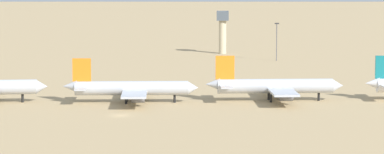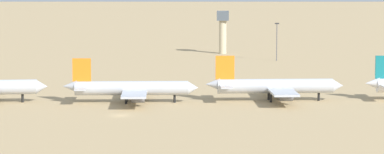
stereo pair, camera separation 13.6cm
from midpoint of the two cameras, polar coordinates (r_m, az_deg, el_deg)
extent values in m
plane|color=tan|center=(238.87, -4.37, -2.36)|extent=(4000.00, 4000.00, 0.00)
cone|color=silver|center=(264.69, -9.13, -0.58)|extent=(3.58, 4.29, 3.92)
cylinder|color=black|center=(265.46, -10.28, -1.28)|extent=(0.72, 0.72, 2.27)
cylinder|color=silver|center=(260.32, -3.71, -0.68)|extent=(31.57, 5.72, 3.92)
cone|color=silver|center=(260.29, 0.05, -0.67)|extent=(3.15, 3.89, 3.73)
cone|color=silver|center=(261.39, -7.45, -0.56)|extent=(4.11, 3.56, 3.34)
cube|color=orange|center=(260.54, -6.74, 0.43)|extent=(5.12, 0.78, 6.38)
cube|color=silver|center=(264.98, -6.65, -0.49)|extent=(3.52, 6.84, 0.35)
cube|color=silver|center=(257.23, -6.80, -0.71)|extent=(3.52, 6.84, 0.35)
cube|color=silver|center=(260.37, -3.49, -0.81)|extent=(8.47, 31.72, 0.55)
cylinder|color=slate|center=(267.81, -3.23, -0.89)|extent=(3.65, 2.36, 2.16)
cylinder|color=slate|center=(253.24, -3.32, -1.33)|extent=(3.65, 2.36, 2.16)
cylinder|color=black|center=(260.59, -1.08, -1.33)|extent=(0.69, 0.69, 2.16)
cylinder|color=black|center=(263.11, -4.01, -1.27)|extent=(0.69, 0.69, 2.16)
cylinder|color=black|center=(258.46, -4.05, -1.42)|extent=(0.69, 0.69, 2.16)
cylinder|color=silver|center=(264.18, 5.07, -0.55)|extent=(32.70, 6.41, 4.06)
cone|color=silver|center=(267.11, 8.83, -0.52)|extent=(3.32, 4.07, 3.86)
cone|color=silver|center=(262.33, 1.25, -0.44)|extent=(4.30, 3.74, 3.45)
cube|color=orange|center=(262.03, 2.00, 0.59)|extent=(5.30, 0.89, 6.60)
cube|color=silver|center=(266.62, 1.93, -0.37)|extent=(3.74, 7.12, 0.37)
cube|color=silver|center=(258.59, 2.07, -0.60)|extent=(3.74, 7.12, 0.37)
cube|color=silver|center=(264.39, 5.29, -0.68)|extent=(9.24, 32.91, 0.57)
cylinder|color=slate|center=(272.20, 5.28, -0.77)|extent=(3.81, 2.49, 2.23)
cylinder|color=slate|center=(257.26, 5.74, -1.21)|extent=(3.81, 2.49, 2.23)
cylinder|color=black|center=(266.52, 7.70, -1.20)|extent=(0.71, 0.71, 2.23)
cylinder|color=black|center=(266.79, 4.67, -1.16)|extent=(0.71, 0.71, 2.23)
cylinder|color=black|center=(262.00, 4.81, -1.30)|extent=(0.71, 0.71, 2.23)
cone|color=white|center=(269.68, 10.88, -0.38)|extent=(4.16, 3.59, 3.40)
cube|color=#14727A|center=(269.88, 11.61, 0.60)|extent=(5.21, 0.75, 6.49)
cube|color=white|center=(274.30, 11.40, -0.32)|extent=(3.52, 6.94, 0.36)
cylinder|color=#C6B793|center=(406.46, 1.86, 2.45)|extent=(3.20, 3.20, 14.42)
cube|color=#4C5660|center=(405.87, 1.87, 3.75)|extent=(5.20, 5.20, 4.07)
cylinder|color=#59595E|center=(376.64, 5.16, 2.11)|extent=(0.36, 0.36, 14.74)
cube|color=#333333|center=(376.10, 5.17, 3.26)|extent=(1.80, 0.50, 0.50)
camera|label=1|loc=(0.07, -90.01, 0.00)|focal=87.70mm
camera|label=2|loc=(0.07, 89.99, 0.00)|focal=87.70mm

